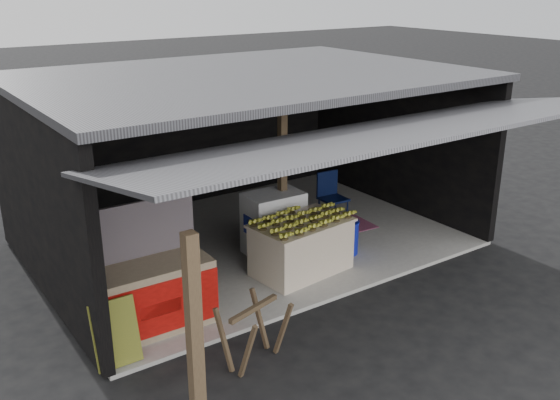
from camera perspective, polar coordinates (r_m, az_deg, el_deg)
ground at (r=9.37m, az=5.43°, el=-8.99°), size 80.00×80.00×0.00m
concrete_slab at (r=11.18m, az=-2.83°, el=-3.82°), size 7.00×5.00×0.06m
shophouse at (r=10.79m, az=-3.91°, el=6.88°), size 7.40×7.29×3.02m
banana_table at (r=9.84m, az=1.96°, el=-4.29°), size 1.63×1.10×0.85m
banana_pile at (r=9.65m, az=1.99°, el=-1.55°), size 1.50×1.00×0.17m
white_crate at (r=10.49m, az=-0.59°, el=-2.11°), size 0.97×0.68×1.06m
neighbor_stall at (r=8.45m, az=-11.89°, el=-8.39°), size 1.65×0.76×1.69m
green_signboard at (r=7.85m, az=-14.78°, el=-11.72°), size 0.55×0.22×0.82m
sawhorse at (r=7.68m, az=-2.41°, el=-11.58°), size 0.86×0.85×0.78m
water_barrel at (r=10.60m, az=6.16°, el=-3.46°), size 0.37×0.37×0.55m
plastic_chair at (r=11.83m, az=4.62°, el=0.66°), size 0.49×0.49×0.98m
magenta_rug at (r=11.79m, az=4.70°, el=-2.40°), size 1.57×1.11×0.01m
picture_frames at (r=12.54m, az=-9.51°, el=7.67°), size 1.62×0.04×0.46m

